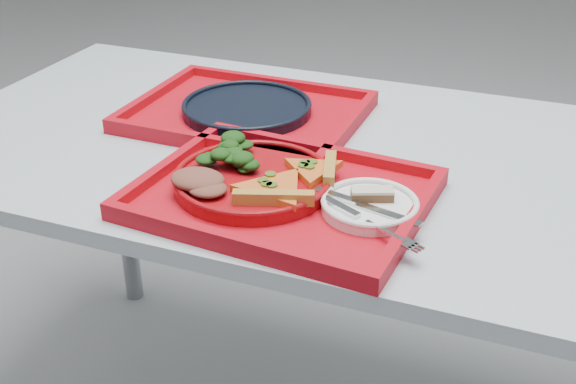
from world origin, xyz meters
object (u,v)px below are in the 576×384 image
(tray_far, at_px, (247,116))
(navy_plate, at_px, (247,109))
(dessert_bar, at_px, (372,194))
(dinner_plate, at_px, (253,182))
(tray_main, at_px, (282,198))

(tray_far, distance_m, navy_plate, 0.01)
(tray_far, distance_m, dessert_bar, 0.44)
(navy_plate, bearing_deg, dinner_plate, -63.88)
(tray_far, bearing_deg, navy_plate, 0.00)
(navy_plate, bearing_deg, dessert_bar, -39.46)
(dinner_plate, distance_m, navy_plate, 0.31)
(tray_main, bearing_deg, tray_far, 127.93)
(tray_main, xyz_separation_m, dinner_plate, (-0.05, 0.01, 0.02))
(tray_main, height_order, dessert_bar, dessert_bar)
(tray_main, bearing_deg, navy_plate, 127.93)
(tray_main, height_order, dinner_plate, dinner_plate)
(tray_far, bearing_deg, dessert_bar, -38.50)
(dinner_plate, height_order, dessert_bar, dessert_bar)
(tray_main, distance_m, dessert_bar, 0.15)
(navy_plate, distance_m, dessert_bar, 0.44)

